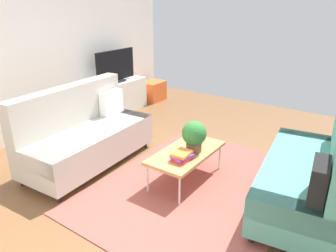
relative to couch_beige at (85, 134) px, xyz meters
name	(u,v)px	position (x,y,z in m)	size (l,w,h in m)	color
ground_plane	(172,180)	(0.30, -1.27, -0.44)	(7.68, 7.68, 0.00)	brown
wall_far	(29,49)	(0.30, 1.53, 1.01)	(6.40, 0.12, 2.90)	white
area_rug	(197,186)	(0.34, -1.62, -0.44)	(2.90, 2.20, 0.01)	#9E4C42
couch_beige	(85,134)	(0.00, 0.00, 0.00)	(1.95, 0.95, 1.10)	#B2ADA3
couch_green	(311,173)	(0.69, -2.84, 0.00)	(2.00, 1.09, 1.10)	teal
coffee_table	(186,153)	(0.39, -1.42, -0.05)	(1.10, 0.56, 0.42)	#B7844C
tv_console	(117,97)	(1.87, 1.19, -0.12)	(1.40, 0.44, 0.64)	silver
tv	(116,67)	(1.87, 1.17, 0.51)	(1.00, 0.20, 0.64)	black
storage_trunk	(153,91)	(2.97, 1.09, -0.22)	(0.52, 0.40, 0.44)	orange
potted_plant	(194,135)	(0.45, -1.49, 0.20)	(0.31, 0.31, 0.40)	brown
table_book_0	(182,159)	(0.17, -1.50, -0.01)	(0.24, 0.18, 0.03)	red
table_book_1	(182,156)	(0.17, -1.50, 0.03)	(0.24, 0.18, 0.04)	purple
table_book_2	(182,153)	(0.17, -1.50, 0.07)	(0.24, 0.18, 0.03)	orange
vase_0	(92,85)	(1.29, 1.24, 0.26)	(0.11, 0.11, 0.12)	#4C72B2
bottle_0	(102,81)	(1.46, 1.15, 0.31)	(0.06, 0.06, 0.22)	gold
bottle_1	(106,80)	(1.57, 1.15, 0.30)	(0.05, 0.05, 0.21)	gold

